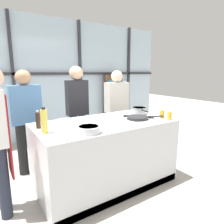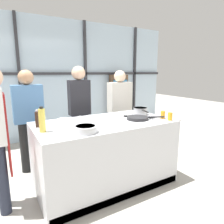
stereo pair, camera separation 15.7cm
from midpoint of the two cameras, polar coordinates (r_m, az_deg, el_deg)
The scene contains 15 objects.
ground_plane at distance 3.09m, azimuth -3.37°, elevation -19.40°, with size 18.00×18.00×0.00m, color #ADA89E.
back_window_wall at distance 4.96m, azimuth -18.31°, elevation 8.80°, with size 6.40×0.10×2.80m.
bookshelf at distance 5.55m, azimuth -0.43°, elevation 2.83°, with size 0.52×0.19×1.51m.
demo_island at distance 2.88m, azimuth -3.43°, elevation -11.62°, with size 1.86×1.00×0.91m.
spectator_far_left at distance 3.33m, azimuth -24.51°, elevation -1.24°, with size 0.44×0.23×1.61m.
spectator_center_left at distance 3.54m, azimuth -11.14°, elevation 1.50°, with size 0.37×0.23×1.68m.
spectator_center_right at distance 3.94m, azimuth 0.22°, elevation 1.48°, with size 0.46×0.23×1.61m.
frying_pan at distance 2.89m, azimuth 5.84°, elevation -1.61°, with size 0.52×0.33×0.04m.
saucepan at distance 3.22m, azimuth 6.38°, elevation 0.41°, with size 0.22×0.40×0.11m.
white_plate at distance 2.89m, azimuth -15.03°, elevation -2.28°, with size 0.23×0.23×0.01m, color white.
mixing_bowl at distance 2.26m, azimuth -8.65°, elevation -4.89°, with size 0.27×0.27×0.08m.
oil_bottle at distance 2.35m, azimuth -20.65°, elevation -2.45°, with size 0.07×0.07×0.29m.
pepper_grinder at distance 2.58m, azimuth -22.03°, elevation -2.16°, with size 0.05×0.05×0.22m.
juice_glass_near at distance 2.94m, azimuth 14.64°, elevation -1.07°, with size 0.06×0.06×0.11m, color orange.
juice_glass_far at distance 3.03m, azimuth 12.68°, elevation -0.60°, with size 0.06×0.06×0.11m, color orange.
Camera 1 is at (-1.39, -2.26, 1.58)m, focal length 32.00 mm.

